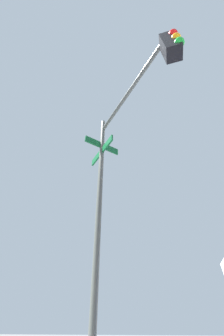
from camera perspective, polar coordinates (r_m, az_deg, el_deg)
The scene contains 1 object.
traffic_signal_near at distance 4.02m, azimuth 5.01°, elevation 11.69°, with size 2.48×2.50×5.87m.
Camera 1 is at (-3.80, -6.20, 1.00)m, focal length 20.12 mm.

